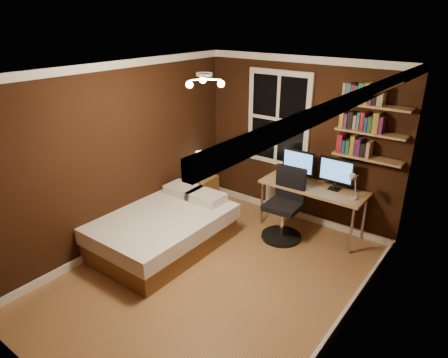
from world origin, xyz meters
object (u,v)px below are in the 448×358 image
Objects in this scene: radiator at (277,198)px; monitor_right at (336,174)px; desk at (313,190)px; monitor_left at (298,165)px; office_chair at (284,212)px; bed at (163,229)px; bedside_lamp at (200,164)px; desk_lamp at (354,186)px; nightstand at (201,192)px.

radiator is 1.21m from monitor_right.
monitor_left reaches higher than desk.
office_chair is (0.07, -0.47, -0.55)m from monitor_left.
monitor_left is 0.48× the size of office_chair.
monitor_right is (0.59, 0.00, 0.00)m from monitor_left.
office_chair is at bearing 45.98° from bed.
desk is 3.04× the size of monitor_right.
bedside_lamp is at bearing -163.99° from monitor_left.
bedside_lamp is (-0.40, 1.29, 0.49)m from bed.
monitor_right is (0.29, 0.08, 0.29)m from desk.
bed is 1.99m from radiator.
bed is at bearing -72.84° from bedside_lamp.
office_chair is at bearing -1.28° from bedside_lamp.
bedside_lamp is 1.36m from radiator.
desk is at bearing 167.86° from desk_lamp.
radiator is 1.06× the size of monitor_right.
bedside_lamp is 0.86× the size of monitor_left.
nightstand is 1.25× the size of bedside_lamp.
desk_lamp is 0.42× the size of office_chair.
desk_lamp is (0.33, -0.21, -0.01)m from monitor_right.
bed is 3.45× the size of nightstand.
bedside_lamp is 1.60m from monitor_left.
radiator is at bearing 26.51° from bedside_lamp.
monitor_right is (2.11, 0.44, 0.20)m from bedside_lamp.
bed is at bearing -143.54° from desk_lamp.
desk is at bearing 56.36° from office_chair.
nightstand is at bearing -163.99° from monitor_left.
desk_lamp reaches higher than office_chair.
monitor_left reaches higher than bed.
nightstand is 0.49m from bedside_lamp.
bedside_lamp is 2.46m from desk_lamp.
monitor_right is 0.39m from desk_lamp.
nightstand is 1.08× the size of monitor_left.
bedside_lamp reaches higher than desk.
nightstand reaches higher than radiator.
office_chair reaches higher than bed.
monitor_right is at bearing 44.85° from bed.
nightstand is at bearing -153.49° from radiator.
desk is at bearing -16.42° from radiator.
monitor_left is at bearing 165.77° from desk.
desk_lamp is (2.45, 0.23, 0.67)m from nightstand.
desk reaches higher than radiator.
bedside_lamp is (0.00, 0.00, 0.49)m from nightstand.
monitor_left is at bearing 180.00° from monitor_right.
bedside_lamp is 1.87m from desk.
desk reaches higher than bed.
monitor_left is (-0.30, 0.08, 0.29)m from desk.
radiator is 1.06× the size of monitor_left.
desk_lamp reaches higher than bed.
bedside_lamp is 0.81× the size of radiator.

